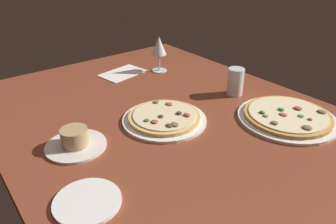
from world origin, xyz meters
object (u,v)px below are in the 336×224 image
at_px(paper_menu, 123,73).
at_px(ramekin_on_saucer, 75,141).
at_px(pizza_side, 287,116).
at_px(wine_glass_far, 159,47).
at_px(water_glass, 234,83).
at_px(pizza_main, 164,118).
at_px(side_plate, 87,202).

bearing_deg(paper_menu, ramekin_on_saucer, 124.98).
relative_size(pizza_side, wine_glass_far, 2.03).
bearing_deg(water_glass, ramekin_on_saucer, 86.97).
bearing_deg(ramekin_on_saucer, pizza_main, -97.46).
height_order(water_glass, paper_menu, water_glass).
height_order(ramekin_on_saucer, paper_menu, ramekin_on_saucer).
xyz_separation_m(pizza_main, paper_menu, (0.48, -0.12, -0.01)).
height_order(pizza_main, wine_glass_far, wine_glass_far).
bearing_deg(paper_menu, water_glass, -164.31).
height_order(pizza_side, wine_glass_far, wine_glass_far).
height_order(pizza_main, ramekin_on_saucer, ramekin_on_saucer).
relative_size(water_glass, paper_menu, 0.54).
bearing_deg(wine_glass_far, water_glass, -168.30).
height_order(pizza_main, side_plate, pizza_main).
xyz_separation_m(pizza_main, pizza_side, (-0.25, -0.34, 0.00)).
xyz_separation_m(side_plate, paper_menu, (0.68, -0.50, -0.00)).
relative_size(wine_glass_far, side_plate, 1.03).
bearing_deg(ramekin_on_saucer, water_glass, -93.03).
bearing_deg(water_glass, pizza_main, 90.79).
bearing_deg(water_glass, paper_menu, 26.71).
bearing_deg(pizza_main, water_glass, -89.21).
distance_m(wine_glass_far, side_plate, 0.90).
relative_size(pizza_side, ramekin_on_saucer, 1.84).
xyz_separation_m(ramekin_on_saucer, paper_menu, (0.44, -0.43, -0.02)).
relative_size(ramekin_on_saucer, paper_menu, 0.90).
bearing_deg(wine_glass_far, ramekin_on_saucer, 121.84).
bearing_deg(side_plate, ramekin_on_saucer, -17.64).
xyz_separation_m(ramekin_on_saucer, side_plate, (-0.24, 0.08, -0.02)).
bearing_deg(pizza_main, ramekin_on_saucer, 82.54).
xyz_separation_m(pizza_main, wine_glass_far, (0.40, -0.28, 0.11)).
xyz_separation_m(pizza_side, ramekin_on_saucer, (0.30, 0.65, 0.01)).
xyz_separation_m(wine_glass_far, side_plate, (-0.60, 0.66, -0.11)).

